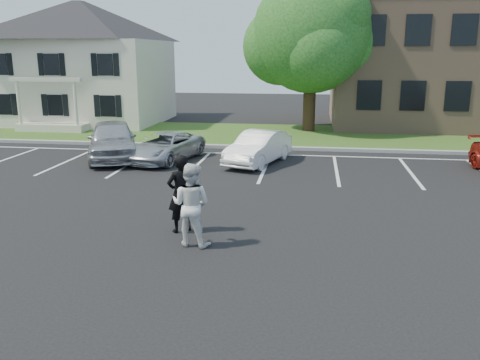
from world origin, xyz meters
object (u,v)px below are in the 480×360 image
(house, at_px, (82,62))
(car_silver_minivan, at_px, (165,147))
(car_silver_west, at_px, (112,140))
(tree, at_px, (313,36))
(man_black_suit, at_px, (180,194))
(car_white_sedan, at_px, (258,148))
(man_white_shirt, at_px, (191,205))

(house, bearing_deg, car_silver_minivan, -52.31)
(house, xyz_separation_m, car_silver_west, (6.34, -11.18, -3.00))
(tree, distance_m, man_black_suit, 18.39)
(house, bearing_deg, man_black_suit, -59.49)
(car_silver_west, bearing_deg, car_silver_minivan, -22.87)
(house, xyz_separation_m, car_white_sedan, (12.64, -11.20, -3.17))
(house, bearing_deg, car_silver_west, -60.47)
(tree, bearing_deg, car_white_sedan, -102.43)
(man_black_suit, height_order, car_silver_west, man_black_suit)
(house, height_order, man_white_shirt, house)
(tree, height_order, man_white_shirt, tree)
(man_white_shirt, xyz_separation_m, car_silver_minivan, (-3.39, 9.29, -0.41))
(car_silver_west, height_order, car_white_sedan, car_silver_west)
(house, distance_m, man_black_suit, 22.96)
(car_silver_minivan, height_order, car_white_sedan, car_white_sedan)
(man_white_shirt, bearing_deg, car_white_sedan, -82.18)
(man_white_shirt, bearing_deg, man_black_suit, -49.47)
(car_white_sedan, bearing_deg, car_silver_west, -161.52)
(man_black_suit, distance_m, car_silver_west, 9.94)
(man_black_suit, xyz_separation_m, man_white_shirt, (0.49, -0.87, -0.01))
(car_silver_minivan, bearing_deg, man_black_suit, -56.53)
(man_black_suit, bearing_deg, house, -102.91)
(tree, xyz_separation_m, man_white_shirt, (-2.60, -18.47, -4.35))
(house, relative_size, car_silver_west, 2.11)
(car_silver_west, bearing_deg, tree, 25.72)
(man_white_shirt, bearing_deg, house, -48.13)
(car_silver_west, distance_m, car_silver_minivan, 2.34)
(car_silver_minivan, bearing_deg, man_white_shirt, -55.52)
(man_black_suit, bearing_deg, car_silver_minivan, -114.39)
(man_white_shirt, bearing_deg, car_silver_minivan, -58.54)
(house, bearing_deg, tree, -7.90)
(car_silver_minivan, bearing_deg, car_white_sedan, 14.75)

